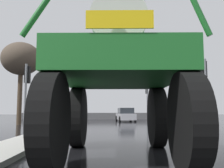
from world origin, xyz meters
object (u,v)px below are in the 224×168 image
object	(u,v)px
traffic_signal_near_right	(204,79)
traffic_signal_far_left	(147,95)
oversize_sprayer	(118,78)
sedan_ahead	(126,115)
traffic_signal_near_left	(27,83)
streetlight_far_left	(48,75)
bare_tree_left	(21,60)

from	to	relation	value
traffic_signal_near_right	traffic_signal_far_left	world-z (taller)	traffic_signal_far_left
oversize_sprayer	traffic_signal_far_left	world-z (taller)	oversize_sprayer
oversize_sprayer	traffic_signal_near_right	distance (m)	7.42
sedan_ahead	traffic_signal_near_right	xyz separation A→B (m)	(2.75, -16.01, 2.09)
traffic_signal_near_left	streetlight_far_left	world-z (taller)	streetlight_far_left
traffic_signal_near_left	oversize_sprayer	bearing A→B (deg)	-52.97
sedan_ahead	traffic_signal_near_right	size ratio (longest dim) A/B	1.10
traffic_signal_near_left	traffic_signal_far_left	size ratio (longest dim) A/B	0.88
sedan_ahead	streetlight_far_left	size ratio (longest dim) A/B	0.46
traffic_signal_near_left	traffic_signal_far_left	world-z (taller)	traffic_signal_far_left
traffic_signal_near_right	sedan_ahead	bearing A→B (deg)	99.75
sedan_ahead	oversize_sprayer	bearing A→B (deg)	169.55
traffic_signal_near_left	bare_tree_left	bearing A→B (deg)	110.78
traffic_signal_far_left	traffic_signal_near_right	bearing A→B (deg)	-88.14
traffic_signal_far_left	bare_tree_left	bearing A→B (deg)	-154.56
oversize_sprayer	bare_tree_left	size ratio (longest dim) A/B	0.80
traffic_signal_near_left	bare_tree_left	size ratio (longest dim) A/B	0.49
streetlight_far_left	bare_tree_left	world-z (taller)	streetlight_far_left
streetlight_far_left	oversize_sprayer	bearing A→B (deg)	-71.87
sedan_ahead	traffic_signal_far_left	size ratio (longest dim) A/B	1.06
sedan_ahead	streetlight_far_left	bearing A→B (deg)	92.70
traffic_signal_near_left	bare_tree_left	xyz separation A→B (m)	(-3.43, 9.05, 3.08)
sedan_ahead	bare_tree_left	size ratio (longest dim) A/B	0.59
traffic_signal_near_left	sedan_ahead	bearing A→B (deg)	68.64
oversize_sprayer	streetlight_far_left	size ratio (longest dim) A/B	0.62
streetlight_far_left	sedan_ahead	bearing A→B (deg)	7.96
oversize_sprayer	traffic_signal_near_right	xyz separation A→B (m)	(4.72, 5.68, 0.68)
oversize_sprayer	traffic_signal_near_left	xyz separation A→B (m)	(-4.29, 5.69, 0.46)
traffic_signal_far_left	traffic_signal_near_left	bearing A→B (deg)	-120.05
traffic_signal_far_left	streetlight_far_left	bearing A→B (deg)	179.76
oversize_sprayer	sedan_ahead	xyz separation A→B (m)	(1.97, 21.69, -1.40)
bare_tree_left	oversize_sprayer	bearing A→B (deg)	-62.34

